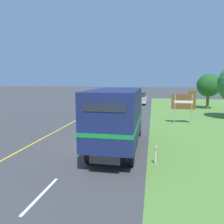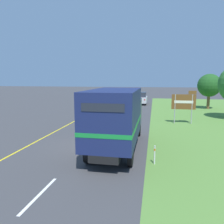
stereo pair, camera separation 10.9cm
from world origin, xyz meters
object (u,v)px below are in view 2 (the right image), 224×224
Objects in this scene: lead_car_white at (103,106)px; delineator_post at (155,154)px; lead_car_silver_ahead at (141,98)px; horse_trailer_truck at (117,116)px; roadside_tree_mid at (209,85)px; highway_sign at (184,103)px.

lead_car_white is 16.36m from delineator_post.
lead_car_white is 11.36m from lead_car_silver_ahead.
roadside_tree_mid is (9.58, 20.07, 1.26)m from horse_trailer_truck.
lead_car_silver_ahead is (4.03, 10.62, 0.09)m from lead_car_white.
lead_car_white is (-3.99, 13.27, -1.09)m from horse_trailer_truck.
lead_car_silver_ahead is at bearing 158.17° from roadside_tree_mid.
highway_sign is at bearing -112.57° from roadside_tree_mid.
horse_trailer_truck is 2.00× the size of lead_car_white.
roadside_tree_mid is at bearing 26.62° from lead_car_white.
lead_car_silver_ahead reaches higher than delineator_post.
lead_car_silver_ahead is at bearing 107.57° from highway_sign.
horse_trailer_truck is 2.53× the size of highway_sign.
highway_sign reaches higher than delineator_post.
horse_trailer_truck reaches higher than lead_car_silver_ahead.
delineator_post is at bearing -40.33° from horse_trailer_truck.
highway_sign is at bearing 75.92° from delineator_post.
delineator_post is (2.16, -25.77, -0.50)m from lead_car_silver_ahead.
highway_sign is at bearing -72.43° from lead_car_silver_ahead.
highway_sign is (4.85, 8.69, -0.02)m from horse_trailer_truck.
horse_trailer_truck is 3.25m from delineator_post.
delineator_post is at bearing -108.59° from roadside_tree_mid.
roadside_tree_mid is at bearing -21.83° from lead_car_silver_ahead.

